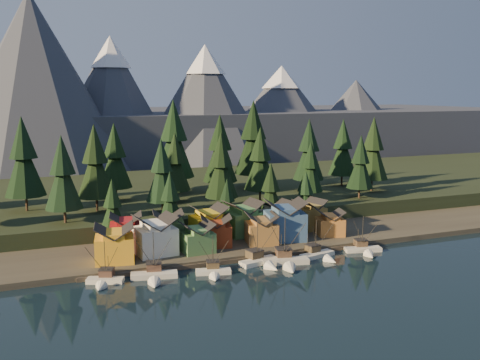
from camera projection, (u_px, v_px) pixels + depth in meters
name	position (u px, v px, depth m)	size (l,w,h in m)	color
ground	(267.00, 281.00, 119.75)	(500.00, 500.00, 0.00)	black
shore_strip	(211.00, 234.00, 156.39)	(400.00, 50.00, 1.50)	#383228
hillside	(170.00, 196.00, 201.98)	(420.00, 100.00, 6.00)	black
dock	(240.00, 258.00, 134.83)	(80.00, 4.00, 1.00)	#4F4639
mountain_ridge	(110.00, 119.00, 310.31)	(560.00, 190.00, 90.00)	#444958
boat_0	(104.00, 275.00, 117.77)	(8.74, 9.26, 10.47)	silver
boat_1	(154.00, 270.00, 120.64)	(11.25, 11.89, 11.79)	beige
boat_2	(214.00, 267.00, 123.62)	(8.78, 9.23, 10.08)	silver
boat_3	(262.00, 256.00, 130.62)	(10.80, 11.31, 11.93)	white
boat_4	(287.00, 256.00, 130.50)	(12.33, 12.97, 12.85)	beige
boat_5	(320.00, 250.00, 136.27)	(10.31, 10.85, 10.81)	silver
boat_6	(365.00, 245.00, 140.88)	(10.31, 10.85, 10.64)	silver
house_front_0	(114.00, 242.00, 128.34)	(10.23, 9.81, 9.05)	gold
house_front_1	(155.00, 234.00, 134.22)	(10.57, 10.24, 9.86)	white
house_front_2	(197.00, 237.00, 136.37)	(8.09, 8.15, 7.56)	#518246
house_front_3	(216.00, 230.00, 141.75)	(9.56, 9.28, 8.12)	maroon
house_front_4	(261.00, 228.00, 143.98)	(9.25, 9.76, 8.05)	olive
house_front_5	(285.00, 219.00, 147.57)	(12.14, 11.39, 11.01)	#36567F
house_front_6	(330.00, 222.00, 152.14)	(8.66, 8.37, 7.21)	#C67832
house_back_0	(126.00, 230.00, 140.04)	(9.44, 9.17, 8.99)	maroon
house_back_1	(168.00, 227.00, 142.84)	(9.17, 9.25, 8.97)	#47713D
house_back_2	(209.00, 222.00, 146.69)	(9.79, 9.11, 9.71)	gold
house_back_3	(243.00, 217.00, 152.31)	(10.72, 9.82, 9.76)	#498347
house_back_4	(277.00, 216.00, 155.66)	(9.22, 8.94, 9.00)	silver
house_back_5	(310.00, 213.00, 159.61)	(9.53, 9.60, 8.74)	olive
tree_hill_1	(24.00, 159.00, 160.77)	(12.44, 12.44, 28.99)	#332319
tree_hill_2	(63.00, 175.00, 146.36)	(10.53, 10.53, 24.54)	#332319
tree_hill_3	(95.00, 164.00, 160.79)	(11.43, 11.43, 26.62)	#332319
tree_hill_4	(115.00, 158.00, 177.50)	(11.13, 11.13, 25.94)	#332319
tree_hill_5	(162.00, 173.00, 158.42)	(9.64, 9.64, 22.46)	#332319
tree_hill_6	(175.00, 164.00, 175.01)	(9.94, 9.94, 23.16)	#332319
tree_hill_7	(221.00, 167.00, 162.88)	(10.35, 10.35, 24.12)	#332319
tree_hill_8	(220.00, 151.00, 187.43)	(12.16, 12.16, 28.32)	#332319
tree_hill_9	(260.00, 161.00, 174.99)	(10.62, 10.62, 24.75)	#332319
tree_hill_10	(253.00, 140.00, 200.10)	(14.16, 14.16, 32.99)	#332319
tree_hill_11	(310.00, 169.00, 176.55)	(8.58, 8.58, 19.99)	#332319
tree_hill_12	(309.00, 152.00, 193.55)	(11.36, 11.36, 26.46)	#332319
tree_hill_13	(360.00, 164.00, 181.01)	(9.30, 9.30, 21.67)	#332319
tree_hill_14	(343.00, 149.00, 205.57)	(11.07, 11.07, 25.79)	#332319
tree_hill_15	(174.00, 142.00, 191.15)	(14.34, 14.34, 33.41)	#332319
tree_hill_17	(373.00, 151.00, 194.01)	(11.66, 11.66, 27.17)	#332319
tree_shore_0	(113.00, 207.00, 144.68)	(7.49, 7.49, 17.45)	#332319
tree_shore_1	(170.00, 201.00, 150.31)	(7.98, 7.98, 18.60)	#332319
tree_shore_2	(227.00, 202.00, 156.66)	(6.71, 6.71, 15.63)	#332319
tree_shore_3	(271.00, 192.00, 161.32)	(8.41, 8.41, 19.60)	#332319
tree_shore_4	(306.00, 195.00, 165.92)	(6.99, 6.99, 16.29)	#332319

